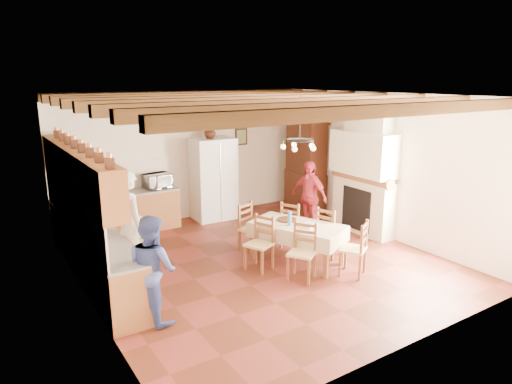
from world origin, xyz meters
TOP-DOWN VIEW (x-y plane):
  - floor at (0.00, 0.00)m, footprint 6.00×6.50m
  - ceiling at (0.00, 0.00)m, footprint 6.00×6.50m
  - wall_back at (0.00, 3.26)m, footprint 6.00×0.02m
  - wall_front at (0.00, -3.26)m, footprint 6.00×0.02m
  - wall_left at (-3.01, 0.00)m, footprint 0.02×6.50m
  - wall_right at (3.01, 0.00)m, footprint 0.02×6.50m
  - ceiling_beams at (0.00, 0.00)m, footprint 6.00×6.30m
  - lower_cabinets_left at (-2.70, 1.05)m, footprint 0.60×4.30m
  - lower_cabinets_back at (-1.55, 2.95)m, footprint 2.30×0.60m
  - countertop_left at (-2.70, 1.05)m, footprint 0.62×4.30m
  - countertop_back at (-1.55, 2.95)m, footprint 2.34×0.62m
  - backsplash_left at (-2.98, 1.05)m, footprint 0.03×4.30m
  - backsplash_back at (-1.55, 3.23)m, footprint 2.30×0.03m
  - upper_cabinets at (-2.83, 1.05)m, footprint 0.35×4.20m
  - fireplace at (2.72, 0.20)m, footprint 0.56×1.60m
  - wall_picture at (1.55, 3.23)m, footprint 0.34×0.03m
  - refrigerator at (0.55, 2.89)m, footprint 1.00×0.83m
  - hutch at (2.75, 2.15)m, footprint 0.68×1.31m
  - dining_table at (0.57, -0.35)m, footprint 1.45×1.86m
  - chandelier at (0.57, -0.35)m, footprint 0.47×0.47m
  - chair_left_near at (0.18, -0.98)m, footprint 0.57×0.57m
  - chair_left_far at (-0.19, -0.25)m, footprint 0.53×0.54m
  - chair_right_near at (1.29, -0.43)m, footprint 0.50×0.51m
  - chair_right_far at (0.96, 0.28)m, footprint 0.55×0.56m
  - chair_end_near at (1.03, -1.30)m, footprint 0.57×0.56m
  - chair_end_far at (0.15, 0.52)m, footprint 0.53×0.51m
  - person_man at (-2.26, 0.34)m, footprint 0.58×0.77m
  - person_woman_blue at (-2.36, -0.89)m, footprint 0.76×0.87m
  - person_woman_red at (1.84, 0.89)m, footprint 0.57×0.98m
  - microwave at (-0.79, 2.95)m, footprint 0.64×0.48m
  - fridge_vase at (0.51, 2.89)m, footprint 0.32×0.32m

SIDE VIEW (x-z plane):
  - floor at x=0.00m, z-range -0.02..0.00m
  - lower_cabinets_left at x=-2.70m, z-range 0.00..0.86m
  - lower_cabinets_back at x=-1.55m, z-range 0.00..0.86m
  - chair_left_near at x=0.18m, z-range 0.00..0.96m
  - chair_left_far at x=-0.19m, z-range 0.00..0.96m
  - chair_right_near at x=1.29m, z-range 0.00..0.96m
  - chair_right_far at x=0.96m, z-range 0.00..0.96m
  - chair_end_near at x=1.03m, z-range 0.00..0.96m
  - chair_end_far at x=0.15m, z-range 0.00..0.96m
  - dining_table at x=0.57m, z-range 0.28..1.01m
  - person_woman_blue at x=-2.36m, z-range 0.00..1.52m
  - person_woman_red at x=1.84m, z-range 0.00..1.57m
  - countertop_left at x=-2.70m, z-range 0.86..0.90m
  - countertop_back at x=-1.55m, z-range 0.86..0.90m
  - refrigerator at x=0.55m, z-range 0.00..1.93m
  - person_man at x=-2.26m, z-range 0.00..1.93m
  - microwave at x=-0.79m, z-range 0.90..1.22m
  - hutch at x=2.75m, z-range 0.00..2.27m
  - backsplash_left at x=-2.98m, z-range 0.90..1.50m
  - backsplash_back at x=-1.55m, z-range 0.90..1.50m
  - fireplace at x=2.72m, z-range 0.00..2.80m
  - wall_back at x=0.00m, z-range 0.00..3.00m
  - wall_front at x=0.00m, z-range 0.00..3.00m
  - wall_left at x=-3.01m, z-range 0.00..3.00m
  - wall_right at x=3.01m, z-range 0.00..3.00m
  - upper_cabinets at x=-2.83m, z-range 1.50..2.20m
  - wall_picture at x=1.55m, z-range 1.64..2.06m
  - fridge_vase at x=0.51m, z-range 1.93..2.22m
  - chandelier at x=0.57m, z-range 2.23..2.27m
  - ceiling_beams at x=0.00m, z-range 2.83..2.99m
  - ceiling at x=0.00m, z-range 3.00..3.02m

